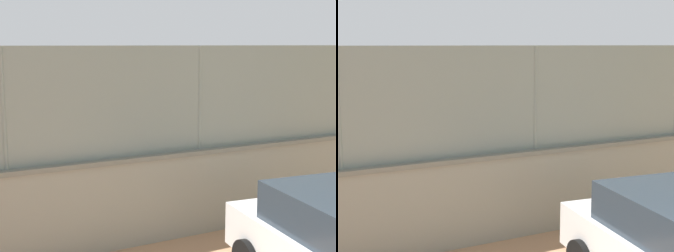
# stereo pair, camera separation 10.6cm
# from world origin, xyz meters

# --- Properties ---
(ground_plane) EXTENTS (260.00, 260.00, 0.00)m
(ground_plane) POSITION_xyz_m (0.00, 0.00, 0.00)
(ground_plane) COLOR tan
(perimeter_wall) EXTENTS (30.49, 0.95, 1.54)m
(perimeter_wall) POSITION_xyz_m (1.97, 12.78, 0.78)
(perimeter_wall) COLOR gray
(perimeter_wall) RESTS_ON ground_plane
(fence_panel_on_wall) EXTENTS (29.95, 0.63, 1.83)m
(fence_panel_on_wall) POSITION_xyz_m (1.97, 12.78, 2.46)
(fence_panel_on_wall) COLOR gray
(fence_panel_on_wall) RESTS_ON perimeter_wall
(player_near_wall_returning) EXTENTS (1.30, 0.79, 1.71)m
(player_near_wall_returning) POSITION_xyz_m (-0.28, 8.11, 1.02)
(player_near_wall_returning) COLOR #591919
(player_near_wall_returning) RESTS_ON ground_plane
(player_at_service_line) EXTENTS (0.73, 1.24, 1.68)m
(player_at_service_line) POSITION_xyz_m (2.07, 0.36, 1.00)
(player_at_service_line) COLOR #591919
(player_at_service_line) RESTS_ON ground_plane
(player_baseline_waiting) EXTENTS (0.80, 1.12, 1.56)m
(player_baseline_waiting) POSITION_xyz_m (2.74, 2.53, 0.92)
(player_baseline_waiting) COLOR #B2B2B2
(player_baseline_waiting) RESTS_ON ground_plane
(sports_ball) EXTENTS (0.22, 0.22, 0.22)m
(sports_ball) POSITION_xyz_m (-1.73, 10.54, 0.84)
(sports_ball) COLOR yellow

